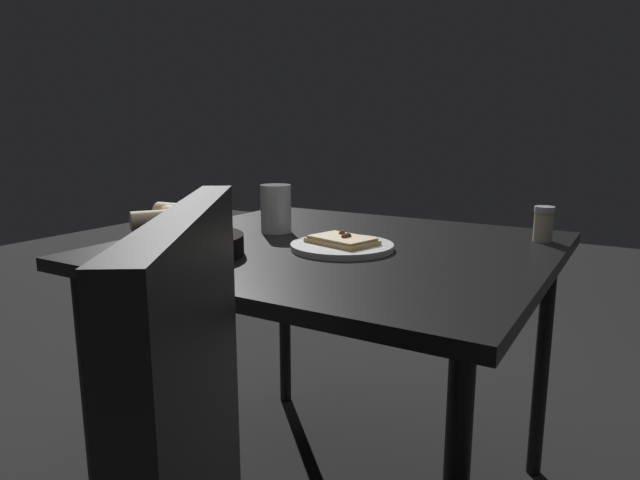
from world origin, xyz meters
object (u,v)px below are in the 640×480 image
object	(u,v)px
bread_basket	(183,240)
beer_glass	(276,212)
pizza_plate	(342,245)
pepper_shaker	(543,226)
dining_table	(337,269)

from	to	relation	value
bread_basket	beer_glass	bearing A→B (deg)	-3.35
pizza_plate	bread_basket	world-z (taller)	bread_basket
bread_basket	pepper_shaker	distance (m)	0.87
pizza_plate	pepper_shaker	bearing A→B (deg)	-48.83
dining_table	beer_glass	distance (m)	0.25
dining_table	beer_glass	xyz separation A→B (m)	(0.05, 0.22, 0.12)
bread_basket	dining_table	bearing A→B (deg)	-40.11
dining_table	pizza_plate	bearing A→B (deg)	-140.41
dining_table	pizza_plate	size ratio (longest dim) A/B	4.11
dining_table	pepper_shaker	xyz separation A→B (m)	(0.29, -0.42, 0.10)
pizza_plate	beer_glass	xyz separation A→B (m)	(0.10, 0.26, 0.05)
pepper_shaker	dining_table	bearing A→B (deg)	123.98
beer_glass	pepper_shaker	world-z (taller)	beer_glass
bread_basket	beer_glass	distance (m)	0.33
dining_table	pizza_plate	world-z (taller)	pizza_plate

